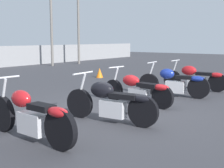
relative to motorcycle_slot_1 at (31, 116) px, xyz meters
The scene contains 7 objects.
ground_plane 2.58m from the motorcycle_slot_1, ahead, with size 60.00×60.00×0.00m, color #38383D.
motorcycle_slot_1 is the anchor object (origin of this frame).
motorcycle_slot_2 1.77m from the motorcycle_slot_1, 13.37° to the right, with size 0.68×2.14×0.99m.
motorcycle_slot_3 3.54m from the motorcycle_slot_1, ahead, with size 0.60×2.18×0.95m.
motorcycle_slot_4 5.20m from the motorcycle_slot_1, ahead, with size 0.66×2.18×1.00m.
motorcycle_slot_5 6.72m from the motorcycle_slot_1, ahead, with size 0.67×2.18×0.98m.
traffic_cone_far 8.73m from the motorcycle_slot_1, 30.23° to the left, with size 0.31×0.31×0.43m.
Camera 1 is at (-5.88, -4.07, 1.69)m, focal length 50.00 mm.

